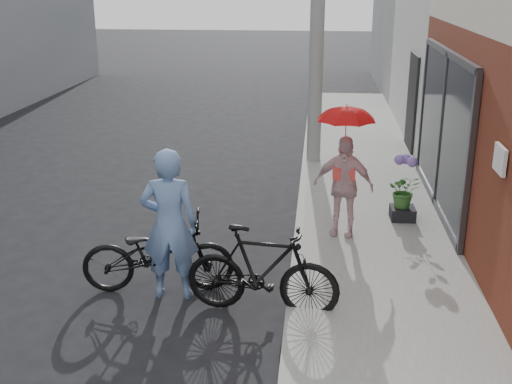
# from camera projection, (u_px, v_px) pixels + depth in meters

# --- Properties ---
(ground) EXTENTS (80.00, 80.00, 0.00)m
(ground) POSITION_uv_depth(u_px,v_px,m) (213.00, 304.00, 7.65)
(ground) COLOR black
(ground) RESTS_ON ground
(sidewalk) EXTENTS (2.20, 24.00, 0.12)m
(sidewalk) POSITION_uv_depth(u_px,v_px,m) (378.00, 240.00, 9.32)
(sidewalk) COLOR gray
(sidewalk) RESTS_ON ground
(curb) EXTENTS (0.12, 24.00, 0.12)m
(curb) POSITION_uv_depth(u_px,v_px,m) (298.00, 237.00, 9.43)
(curb) COLOR #9E9E99
(curb) RESTS_ON ground
(officer) EXTENTS (0.71, 0.49, 1.86)m
(officer) POSITION_uv_depth(u_px,v_px,m) (170.00, 225.00, 7.55)
(officer) COLOR #6F91C7
(officer) RESTS_ON ground
(bike_left) EXTENTS (1.92, 0.91, 0.97)m
(bike_left) POSITION_uv_depth(u_px,v_px,m) (158.00, 254.00, 7.83)
(bike_left) COLOR black
(bike_left) RESTS_ON ground
(bike_right) EXTENTS (1.82, 0.70, 1.07)m
(bike_right) POSITION_uv_depth(u_px,v_px,m) (262.00, 271.00, 7.28)
(bike_right) COLOR black
(bike_right) RESTS_ON ground
(kimono_woman) EXTENTS (0.92, 0.53, 1.47)m
(kimono_woman) POSITION_uv_depth(u_px,v_px,m) (343.00, 186.00, 9.18)
(kimono_woman) COLOR beige
(kimono_woman) RESTS_ON sidewalk
(parasol) EXTENTS (0.79, 0.79, 0.70)m
(parasol) POSITION_uv_depth(u_px,v_px,m) (347.00, 111.00, 8.83)
(parasol) COLOR red
(parasol) RESTS_ON kimono_woman
(planter) EXTENTS (0.38, 0.38, 0.20)m
(planter) POSITION_uv_depth(u_px,v_px,m) (402.00, 213.00, 9.94)
(planter) COLOR black
(planter) RESTS_ON sidewalk
(potted_plant) EXTENTS (0.48, 0.42, 0.53)m
(potted_plant) POSITION_uv_depth(u_px,v_px,m) (404.00, 191.00, 9.82)
(potted_plant) COLOR #366C2B
(potted_plant) RESTS_ON planter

